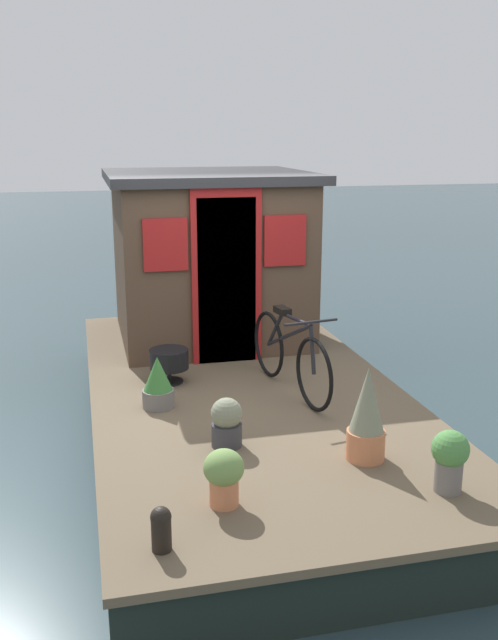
{
  "coord_description": "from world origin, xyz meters",
  "views": [
    {
      "loc": [
        -6.08,
        1.42,
        2.81
      ],
      "look_at": [
        -0.2,
        0.0,
        1.19
      ],
      "focal_mm": 39.46,
      "sensor_mm": 36.0,
      "label": 1
    }
  ],
  "objects_px": {
    "houseboat_cabin": "(209,255)",
    "bicycle": "(290,354)",
    "potted_plant_fern": "(227,422)",
    "charcoal_grill": "(169,360)",
    "potted_plant_thyme": "(158,383)",
    "potted_plant_basil": "(224,475)",
    "mooring_bollard": "(161,527)",
    "potted_plant_sage": "(367,416)",
    "potted_plant_rosemary": "(450,458)"
  },
  "relations": [
    {
      "from": "potted_plant_sage",
      "to": "charcoal_grill",
      "type": "xyz_separation_m",
      "value": [
        1.96,
        1.19,
        -0.11
      ]
    },
    {
      "from": "potted_plant_thyme",
      "to": "potted_plant_basil",
      "type": "distance_m",
      "value": 1.78
    },
    {
      "from": "potted_plant_rosemary",
      "to": "potted_plant_sage",
      "type": "relative_size",
      "value": 0.61
    },
    {
      "from": "houseboat_cabin",
      "to": "potted_plant_thyme",
      "type": "height_order",
      "value": "houseboat_cabin"
    },
    {
      "from": "potted_plant_rosemary",
      "to": "potted_plant_basil",
      "type": "distance_m",
      "value": 1.5
    },
    {
      "from": "potted_plant_rosemary",
      "to": "potted_plant_thyme",
      "type": "xyz_separation_m",
      "value": [
        1.94,
        1.71,
        -0.02
      ]
    },
    {
      "from": "potted_plant_fern",
      "to": "mooring_bollard",
      "type": "xyz_separation_m",
      "value": [
        -1.27,
        0.65,
        -0.04
      ]
    },
    {
      "from": "potted_plant_sage",
      "to": "mooring_bollard",
      "type": "xyz_separation_m",
      "value": [
        -0.82,
        1.59,
        -0.19
      ]
    },
    {
      "from": "houseboat_cabin",
      "to": "potted_plant_fern",
      "type": "relative_size",
      "value": 5.83
    },
    {
      "from": "houseboat_cabin",
      "to": "potted_plant_sage",
      "type": "relative_size",
      "value": 3.17
    },
    {
      "from": "potted_plant_sage",
      "to": "potted_plant_thyme",
      "type": "relative_size",
      "value": 1.54
    },
    {
      "from": "potted_plant_sage",
      "to": "potted_plant_basil",
      "type": "xyz_separation_m",
      "value": [
        -0.41,
        1.14,
        -0.12
      ]
    },
    {
      "from": "houseboat_cabin",
      "to": "bicycle",
      "type": "bearing_deg",
      "value": -169.36
    },
    {
      "from": "houseboat_cabin",
      "to": "potted_plant_sage",
      "type": "xyz_separation_m",
      "value": [
        -3.46,
        -0.52,
        -0.62
      ]
    },
    {
      "from": "potted_plant_thyme",
      "to": "charcoal_grill",
      "type": "relative_size",
      "value": 1.23
    },
    {
      "from": "potted_plant_fern",
      "to": "mooring_bollard",
      "type": "distance_m",
      "value": 1.43
    },
    {
      "from": "houseboat_cabin",
      "to": "potted_plant_basil",
      "type": "relative_size",
      "value": 5.85
    },
    {
      "from": "potted_plant_thyme",
      "to": "potted_plant_basil",
      "type": "xyz_separation_m",
      "value": [
        -1.77,
        -0.22,
        -0.0
      ]
    },
    {
      "from": "potted_plant_sage",
      "to": "charcoal_grill",
      "type": "relative_size",
      "value": 1.89
    },
    {
      "from": "houseboat_cabin",
      "to": "mooring_bollard",
      "type": "height_order",
      "value": "houseboat_cabin"
    },
    {
      "from": "potted_plant_thyme",
      "to": "charcoal_grill",
      "type": "bearing_deg",
      "value": -16.15
    },
    {
      "from": "potted_plant_sage",
      "to": "potted_plant_basil",
      "type": "height_order",
      "value": "potted_plant_sage"
    },
    {
      "from": "bicycle",
      "to": "charcoal_grill",
      "type": "distance_m",
      "value": 1.17
    },
    {
      "from": "potted_plant_fern",
      "to": "potted_plant_rosemary",
      "type": "bearing_deg",
      "value": -128.7
    },
    {
      "from": "potted_plant_basil",
      "to": "charcoal_grill",
      "type": "relative_size",
      "value": 1.03
    },
    {
      "from": "potted_plant_basil",
      "to": "charcoal_grill",
      "type": "bearing_deg",
      "value": 1.16
    },
    {
      "from": "potted_plant_thyme",
      "to": "potted_plant_fern",
      "type": "bearing_deg",
      "value": -155.2
    },
    {
      "from": "potted_plant_sage",
      "to": "potted_plant_rosemary",
      "type": "bearing_deg",
      "value": -148.87
    },
    {
      "from": "bicycle",
      "to": "potted_plant_thyme",
      "type": "relative_size",
      "value": 3.45
    },
    {
      "from": "potted_plant_fern",
      "to": "charcoal_grill",
      "type": "xyz_separation_m",
      "value": [
        1.5,
        0.25,
        0.03
      ]
    },
    {
      "from": "potted_plant_basil",
      "to": "bicycle",
      "type": "bearing_deg",
      "value": -28.11
    },
    {
      "from": "charcoal_grill",
      "to": "potted_plant_sage",
      "type": "bearing_deg",
      "value": -148.77
    },
    {
      "from": "potted_plant_sage",
      "to": "potted_plant_basil",
      "type": "distance_m",
      "value": 1.22
    },
    {
      "from": "potted_plant_rosemary",
      "to": "potted_plant_sage",
      "type": "height_order",
      "value": "potted_plant_sage"
    },
    {
      "from": "potted_plant_sage",
      "to": "potted_plant_thyme",
      "type": "distance_m",
      "value": 1.93
    },
    {
      "from": "potted_plant_rosemary",
      "to": "potted_plant_basil",
      "type": "bearing_deg",
      "value": 83.55
    },
    {
      "from": "potted_plant_fern",
      "to": "potted_plant_sage",
      "type": "relative_size",
      "value": 0.54
    },
    {
      "from": "potted_plant_fern",
      "to": "potted_plant_sage",
      "type": "height_order",
      "value": "potted_plant_sage"
    },
    {
      "from": "houseboat_cabin",
      "to": "potted_plant_rosemary",
      "type": "height_order",
      "value": "houseboat_cabin"
    },
    {
      "from": "potted_plant_fern",
      "to": "charcoal_grill",
      "type": "height_order",
      "value": "potted_plant_fern"
    },
    {
      "from": "bicycle",
      "to": "potted_plant_rosemary",
      "type": "height_order",
      "value": "bicycle"
    },
    {
      "from": "houseboat_cabin",
      "to": "mooring_bollard",
      "type": "bearing_deg",
      "value": 165.96
    },
    {
      "from": "potted_plant_fern",
      "to": "charcoal_grill",
      "type": "relative_size",
      "value": 1.03
    },
    {
      "from": "potted_plant_fern",
      "to": "potted_plant_thyme",
      "type": "relative_size",
      "value": 0.84
    },
    {
      "from": "charcoal_grill",
      "to": "mooring_bollard",
      "type": "distance_m",
      "value": 2.81
    },
    {
      "from": "potted_plant_sage",
      "to": "potted_plant_basil",
      "type": "bearing_deg",
      "value": 109.76
    },
    {
      "from": "potted_plant_sage",
      "to": "mooring_bollard",
      "type": "height_order",
      "value": "potted_plant_sage"
    },
    {
      "from": "potted_plant_rosemary",
      "to": "mooring_bollard",
      "type": "height_order",
      "value": "potted_plant_rosemary"
    },
    {
      "from": "potted_plant_basil",
      "to": "mooring_bollard",
      "type": "height_order",
      "value": "potted_plant_basil"
    },
    {
      "from": "potted_plant_rosemary",
      "to": "potted_plant_fern",
      "type": "distance_m",
      "value": 1.65
    }
  ]
}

